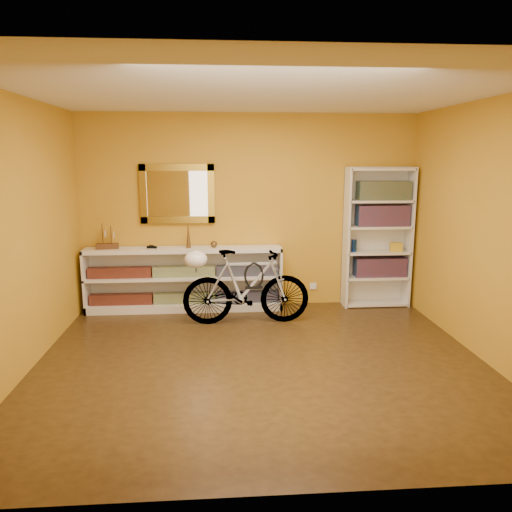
{
  "coord_description": "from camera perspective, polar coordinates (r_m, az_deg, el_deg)",
  "views": [
    {
      "loc": [
        -0.4,
        -4.64,
        2.02
      ],
      "look_at": [
        0.0,
        0.7,
        0.95
      ],
      "focal_mm": 34.62,
      "sensor_mm": 36.0,
      "label": 1
    }
  ],
  "objects": [
    {
      "name": "bronze_ornament",
      "position": [
        6.55,
        -7.83,
        2.47
      ],
      "size": [
        0.06,
        0.06,
        0.35
      ],
      "primitive_type": "cone",
      "color": "brown",
      "rests_on": "console_unit"
    },
    {
      "name": "ceiling",
      "position": [
        4.7,
        0.67,
        18.44
      ],
      "size": [
        4.5,
        4.0,
        0.01
      ],
      "primitive_type": "cube",
      "color": "silver",
      "rests_on": "ground"
    },
    {
      "name": "travel_mug",
      "position": [
        6.82,
        11.25,
        1.19
      ],
      "size": [
        0.08,
        0.08,
        0.17
      ],
      "primitive_type": "cylinder",
      "color": "#163697",
      "rests_on": "bookcase"
    },
    {
      "name": "u_lock",
      "position": [
        6.03,
        -0.24,
        -2.27
      ],
      "size": [
        0.24,
        0.03,
        0.24
      ],
      "primitive_type": "torus",
      "rotation": [
        1.57,
        0.0,
        0.0
      ],
      "color": "black",
      "rests_on": "bicycle"
    },
    {
      "name": "red_tin",
      "position": [
        6.81,
        12.42,
        7.1
      ],
      "size": [
        0.17,
        0.17,
        0.18
      ],
      "primitive_type": "cube",
      "rotation": [
        0.0,
        0.0,
        0.27
      ],
      "color": "maroon",
      "rests_on": "bookcase"
    },
    {
      "name": "floor",
      "position": [
        5.08,
        0.6,
        -12.19
      ],
      "size": [
        4.5,
        4.0,
        0.01
      ],
      "primitive_type": "cube",
      "color": "#301F0D",
      "rests_on": "ground"
    },
    {
      "name": "book_row_c",
      "position": [
        6.86,
        14.52,
        7.34
      ],
      "size": [
        0.7,
        0.22,
        0.25
      ],
      "primitive_type": "cube",
      "color": "#174853",
      "rests_on": "bookcase"
    },
    {
      "name": "cd_row_upper",
      "position": [
        6.63,
        -8.3,
        -1.78
      ],
      "size": [
        2.5,
        0.13,
        0.14
      ],
      "primitive_type": "cube",
      "color": "navy",
      "rests_on": "console_unit"
    },
    {
      "name": "book_row_a",
      "position": [
        7.0,
        14.1,
        -1.21
      ],
      "size": [
        0.7,
        0.22,
        0.26
      ],
      "primitive_type": "cube",
      "color": "maroon",
      "rests_on": "bookcase"
    },
    {
      "name": "bookcase",
      "position": [
        6.91,
        13.87,
        2.06
      ],
      "size": [
        0.9,
        0.3,
        1.9
      ],
      "primitive_type": null,
      "color": "silver",
      "rests_on": "floor"
    },
    {
      "name": "toy_car",
      "position": [
        6.62,
        -11.93,
        0.88
      ],
      "size": [
        0.0,
        0.0,
        0.0
      ],
      "primitive_type": "imported",
      "rotation": [
        0.0,
        0.0,
        1.56
      ],
      "color": "black",
      "rests_on": "console_unit"
    },
    {
      "name": "book_row_b",
      "position": [
        6.89,
        14.38,
        4.56
      ],
      "size": [
        0.7,
        0.22,
        0.28
      ],
      "primitive_type": "cube",
      "color": "maroon",
      "rests_on": "bookcase"
    },
    {
      "name": "gilt_mirror",
      "position": [
        6.65,
        -9.08,
        7.1
      ],
      "size": [
        0.98,
        0.06,
        0.78
      ],
      "primitive_type": "cube",
      "color": "olive",
      "rests_on": "back_wall"
    },
    {
      "name": "back_wall",
      "position": [
        6.7,
        -0.83,
        5.12
      ],
      "size": [
        4.5,
        0.01,
        2.6
      ],
      "primitive_type": "cube",
      "color": "#B6801B",
      "rests_on": "ground"
    },
    {
      "name": "right_wall",
      "position": [
        5.4,
        25.26,
        2.54
      ],
      "size": [
        0.01,
        4.0,
        2.6
      ],
      "primitive_type": "cube",
      "color": "#B6801B",
      "rests_on": "ground"
    },
    {
      "name": "left_wall",
      "position": [
        5.05,
        -25.78,
        1.97
      ],
      "size": [
        0.01,
        4.0,
        2.6
      ],
      "primitive_type": "cube",
      "color": "#B6801B",
      "rests_on": "ground"
    },
    {
      "name": "yellow_bag",
      "position": [
        6.98,
        15.87,
        1.01
      ],
      "size": [
        0.17,
        0.13,
        0.12
      ],
      "primitive_type": "cube",
      "rotation": [
        0.0,
        0.0,
        -0.16
      ],
      "color": "gold",
      "rests_on": "bookcase"
    },
    {
      "name": "bicycle",
      "position": [
        6.05,
        -1.13,
        -3.58
      ],
      "size": [
        0.44,
        1.6,
        0.93
      ],
      "primitive_type": "imported",
      "rotation": [
        0.0,
        0.0,
        1.59
      ],
      "color": "silver",
      "rests_on": "floor"
    },
    {
      "name": "model_ship",
      "position": [
        6.7,
        -16.85,
        2.21
      ],
      "size": [
        0.29,
        0.14,
        0.34
      ],
      "primitive_type": null,
      "rotation": [
        0.0,
        0.0,
        0.12
      ],
      "color": "#412612",
      "rests_on": "console_unit"
    },
    {
      "name": "console_unit",
      "position": [
        6.67,
        -8.26,
        -2.66
      ],
      "size": [
        2.6,
        0.35,
        0.85
      ],
      "primitive_type": null,
      "color": "silver",
      "rests_on": "floor"
    },
    {
      "name": "decorative_orb",
      "position": [
        6.56,
        -4.89,
        1.37
      ],
      "size": [
        0.09,
        0.09,
        0.09
      ],
      "primitive_type": "sphere",
      "color": "brown",
      "rests_on": "console_unit"
    },
    {
      "name": "helmet",
      "position": [
        5.96,
        -6.97,
        -0.39
      ],
      "size": [
        0.28,
        0.26,
        0.21
      ],
      "primitive_type": "ellipsoid",
      "color": "white",
      "rests_on": "bicycle"
    },
    {
      "name": "cd_row_lower",
      "position": [
        6.72,
        -8.21,
        -4.81
      ],
      "size": [
        2.5,
        0.13,
        0.14
      ],
      "primitive_type": "cube",
      "color": "black",
      "rests_on": "console_unit"
    },
    {
      "name": "wall_socket",
      "position": [
        6.98,
        6.61,
        -3.47
      ],
      "size": [
        0.09,
        0.02,
        0.09
      ],
      "primitive_type": "cube",
      "color": "silver",
      "rests_on": "back_wall"
    }
  ]
}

